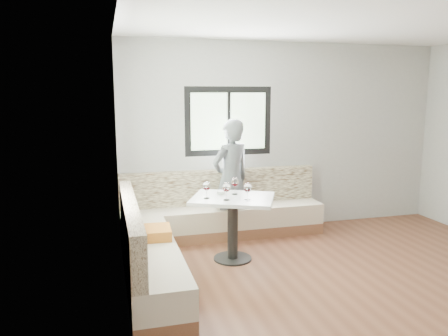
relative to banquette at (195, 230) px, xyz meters
The scene contains 9 objects.
room 2.42m from the banquette, 45.81° to the right, with size 5.01×5.01×2.81m.
banquette is the anchor object (origin of this frame).
table 0.57m from the banquette, 34.03° to the right, with size 1.20×1.10×0.80m.
person 0.97m from the banquette, 39.47° to the left, with size 0.62×0.41×1.70m, color #555A5D.
olive_ramekin 0.59m from the banquette, 18.42° to the right, with size 0.10×0.10×0.04m.
wine_glass_a 0.69m from the banquette, 71.91° to the right, with size 0.10×0.10×0.22m.
wine_glass_b 0.81m from the banquette, 54.59° to the right, with size 0.10×0.10×0.22m.
wine_glass_c 0.96m from the banquette, 42.65° to the right, with size 0.10×0.10×0.22m.
wine_glass_d 0.80m from the banquette, 17.79° to the right, with size 0.10×0.10×0.22m.
Camera 1 is at (-2.64, -3.63, 2.06)m, focal length 35.00 mm.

